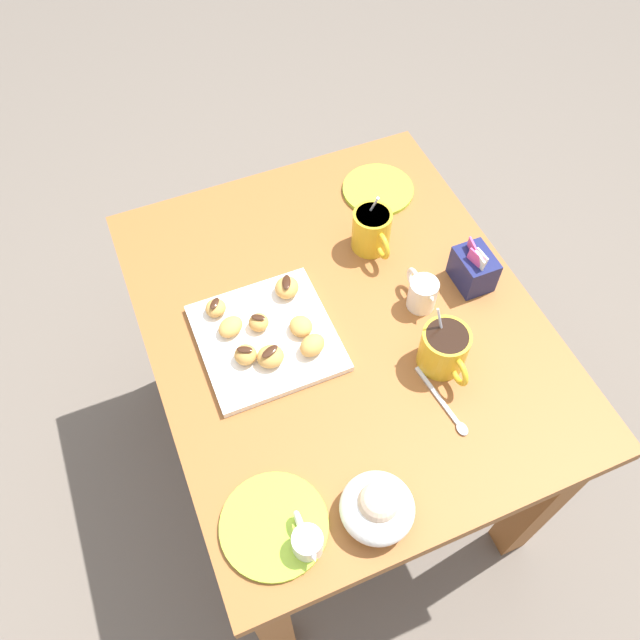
{
  "coord_description": "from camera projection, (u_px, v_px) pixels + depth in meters",
  "views": [
    {
      "loc": [
        0.66,
        -0.32,
        1.8
      ],
      "look_at": [
        -0.01,
        -0.05,
        0.73
      ],
      "focal_mm": 35.58,
      "sensor_mm": 36.0,
      "label": 1
    }
  ],
  "objects": [
    {
      "name": "ground_plane",
      "position": [
        336.0,
        451.0,
        1.9
      ],
      "size": [
        8.0,
        8.0,
        0.0
      ],
      "primitive_type": "plane",
      "color": "#665B51"
    },
    {
      "name": "dining_table",
      "position": [
        341.0,
        353.0,
        1.43
      ],
      "size": [
        0.95,
        0.79,
        0.71
      ],
      "color": "#935628",
      "rests_on": "ground_plane"
    },
    {
      "name": "pastry_plate_square",
      "position": [
        267.0,
        338.0,
        1.28
      ],
      "size": [
        0.27,
        0.27,
        0.02
      ],
      "primitive_type": "cube",
      "color": "white",
      "rests_on": "dining_table"
    },
    {
      "name": "coffee_mug_mustard_left",
      "position": [
        372.0,
        230.0,
        1.38
      ],
      "size": [
        0.13,
        0.09,
        0.15
      ],
      "color": "gold",
      "rests_on": "dining_table"
    },
    {
      "name": "coffee_mug_mustard_right",
      "position": [
        444.0,
        349.0,
        1.22
      ],
      "size": [
        0.13,
        0.09,
        0.15
      ],
      "color": "gold",
      "rests_on": "dining_table"
    },
    {
      "name": "cream_pitcher_white",
      "position": [
        422.0,
        293.0,
        1.3
      ],
      "size": [
        0.1,
        0.06,
        0.07
      ],
      "color": "white",
      "rests_on": "dining_table"
    },
    {
      "name": "sugar_caddy",
      "position": [
        473.0,
        269.0,
        1.34
      ],
      "size": [
        0.09,
        0.07,
        0.11
      ],
      "color": "#191E51",
      "rests_on": "dining_table"
    },
    {
      "name": "ice_cream_bowl",
      "position": [
        377.0,
        507.0,
        1.06
      ],
      "size": [
        0.13,
        0.13,
        0.09
      ],
      "color": "white",
      "rests_on": "dining_table"
    },
    {
      "name": "chocolate_sauce_pitcher",
      "position": [
        307.0,
        542.0,
        1.03
      ],
      "size": [
        0.09,
        0.05,
        0.06
      ],
      "color": "white",
      "rests_on": "dining_table"
    },
    {
      "name": "saucer_lime_left",
      "position": [
        274.0,
        526.0,
        1.07
      ],
      "size": [
        0.19,
        0.19,
        0.01
      ],
      "primitive_type": "cylinder",
      "color": "#9EC633",
      "rests_on": "dining_table"
    },
    {
      "name": "saucer_lime_right",
      "position": [
        378.0,
        190.0,
        1.52
      ],
      "size": [
        0.17,
        0.17,
        0.01
      ],
      "primitive_type": "cylinder",
      "color": "#9EC633",
      "rests_on": "dining_table"
    },
    {
      "name": "loose_spoon_near_saucer",
      "position": [
        447.0,
        408.0,
        1.2
      ],
      "size": [
        0.16,
        0.03,
        0.01
      ],
      "color": "silver",
      "rests_on": "dining_table"
    },
    {
      "name": "beignet_0",
      "position": [
        300.0,
        325.0,
        1.27
      ],
      "size": [
        0.05,
        0.05,
        0.03
      ],
      "primitive_type": "ellipsoid",
      "rotation": [
        0.0,
        0.0,
        3.2
      ],
      "color": "#D19347",
      "rests_on": "pastry_plate_square"
    },
    {
      "name": "beignet_1",
      "position": [
        216.0,
        308.0,
        1.29
      ],
      "size": [
        0.06,
        0.06,
        0.03
      ],
      "primitive_type": "ellipsoid",
      "rotation": [
        0.0,
        0.0,
        5.43
      ],
      "color": "#D19347",
      "rests_on": "pastry_plate_square"
    },
    {
      "name": "chocolate_drizzle_1",
      "position": [
        215.0,
        303.0,
        1.28
      ],
      "size": [
        0.03,
        0.03,
        0.0
      ],
      "primitive_type": "ellipsoid",
      "rotation": [
        0.0,
        0.0,
        5.56
      ],
      "color": "#381E11",
      "rests_on": "beignet_1"
    },
    {
      "name": "beignet_2",
      "position": [
        259.0,
        322.0,
        1.27
      ],
      "size": [
        0.06,
        0.06,
        0.03
      ],
      "primitive_type": "ellipsoid",
      "rotation": [
        0.0,
        0.0,
        0.54
      ],
      "color": "#D19347",
      "rests_on": "pastry_plate_square"
    },
    {
      "name": "chocolate_drizzle_2",
      "position": [
        258.0,
        317.0,
        1.26
      ],
      "size": [
        0.03,
        0.03,
        0.0
      ],
      "primitive_type": "ellipsoid",
      "rotation": [
        0.0,
        0.0,
        0.98
      ],
      "color": "#381E11",
      "rests_on": "beignet_2"
    },
    {
      "name": "beignet_3",
      "position": [
        246.0,
        355.0,
        1.23
      ],
      "size": [
        0.05,
        0.05,
        0.04
      ],
      "primitive_type": "ellipsoid",
      "rotation": [
        0.0,
        0.0,
        4.48
      ],
      "color": "#D19347",
      "rests_on": "pastry_plate_square"
    },
    {
      "name": "chocolate_drizzle_3",
      "position": [
        245.0,
        350.0,
        1.21
      ],
      "size": [
        0.03,
        0.03,
        0.0
      ],
      "primitive_type": "ellipsoid",
      "rotation": [
        0.0,
        0.0,
        4.25
      ],
      "color": "#381E11",
      "rests_on": "beignet_3"
    },
    {
      "name": "beignet_4",
      "position": [
        312.0,
        345.0,
        1.24
      ],
      "size": [
        0.06,
        0.07,
        0.04
      ],
      "primitive_type": "ellipsoid",
      "rotation": [
        0.0,
        0.0,
        0.44
      ],
      "color": "#D19347",
      "rests_on": "pastry_plate_square"
    },
    {
      "name": "beignet_5",
      "position": [
        287.0,
        287.0,
        1.32
      ],
      "size": [
        0.07,
        0.07,
        0.04
      ],
      "primitive_type": "ellipsoid",
      "rotation": [
        0.0,
        0.0,
        2.43
      ],
      "color": "#D19347",
      "rests_on": "pastry_plate_square"
    },
    {
      "name": "chocolate_drizzle_5",
      "position": [
        286.0,
        282.0,
        1.3
      ],
      "size": [
        0.04,
        0.03,
        0.0
      ],
      "primitive_type": "ellipsoid",
      "rotation": [
        0.0,
        0.0,
        2.75
      ],
      "color": "#381E11",
      "rests_on": "beignet_5"
    },
    {
      "name": "beignet_6",
      "position": [
        270.0,
        356.0,
        1.23
      ],
      "size": [
        0.05,
        0.06,
        0.04
      ],
      "primitive_type": "ellipsoid",
      "rotation": [
        0.0,
        0.0,
        4.64
      ],
      "color": "#D19347",
      "rests_on": "pastry_plate_square"
    },
    {
      "name": "chocolate_drizzle_6",
      "position": [
        270.0,
        351.0,
        1.21
      ],
      "size": [
        0.03,
        0.04,
        0.0
      ],
      "primitive_type": "ellipsoid",
      "rotation": [
        0.0,
        0.0,
        5.1
      ],
      "color": "#381E11",
      "rests_on": "beignet_6"
    },
    {
      "name": "beignet_7",
      "position": [
        231.0,
        327.0,
        1.27
      ],
      "size": [
        0.06,
        0.07,
        0.03
      ],
      "primitive_type": "ellipsoid",
      "rotation": [
        0.0,
        0.0,
        0.49
      ],
      "color": "#D19347",
      "rests_on": "pastry_plate_square"
    }
  ]
}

